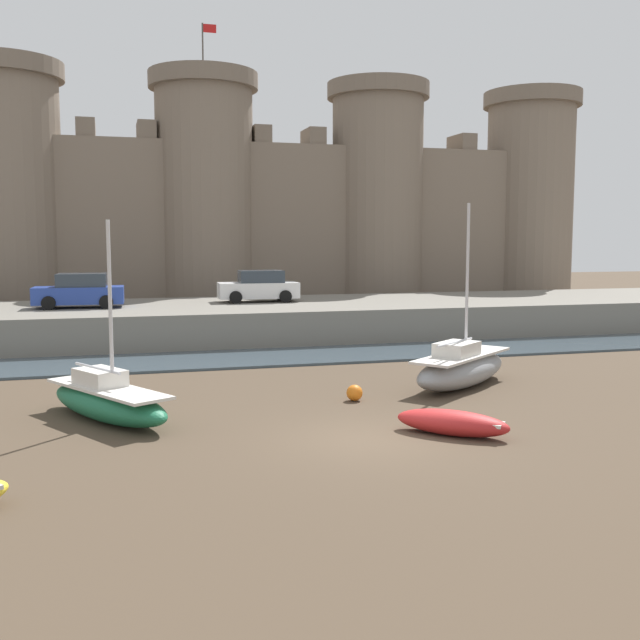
{
  "coord_description": "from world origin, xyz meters",
  "views": [
    {
      "loc": [
        -5.98,
        -16.87,
        4.88
      ],
      "look_at": [
        -0.01,
        4.27,
        2.5
      ],
      "focal_mm": 42.0,
      "sensor_mm": 36.0,
      "label": 1
    }
  ],
  "objects_px": {
    "mooring_buoy_near_shore": "(355,393)",
    "sailboat_midflat_right": "(108,400)",
    "sailboat_midflat_centre": "(462,368)",
    "rowboat_foreground_centre": "(452,422)",
    "car_quay_centre_west": "(259,287)",
    "car_quay_east": "(80,291)"
  },
  "relations": [
    {
      "from": "sailboat_midflat_centre",
      "to": "mooring_buoy_near_shore",
      "type": "distance_m",
      "value": 4.27
    },
    {
      "from": "car_quay_centre_west",
      "to": "sailboat_midflat_right",
      "type": "bearing_deg",
      "value": -113.59
    },
    {
      "from": "sailboat_midflat_right",
      "to": "car_quay_east",
      "type": "height_order",
      "value": "sailboat_midflat_right"
    },
    {
      "from": "sailboat_midflat_centre",
      "to": "mooring_buoy_near_shore",
      "type": "height_order",
      "value": "sailboat_midflat_centre"
    },
    {
      "from": "car_quay_centre_west",
      "to": "sailboat_midflat_centre",
      "type": "bearing_deg",
      "value": -76.73
    },
    {
      "from": "sailboat_midflat_centre",
      "to": "car_quay_centre_west",
      "type": "height_order",
      "value": "sailboat_midflat_centre"
    },
    {
      "from": "mooring_buoy_near_shore",
      "to": "car_quay_east",
      "type": "xyz_separation_m",
      "value": [
        -8.42,
        15.78,
        2.18
      ]
    },
    {
      "from": "sailboat_midflat_right",
      "to": "car_quay_centre_west",
      "type": "distance_m",
      "value": 19.04
    },
    {
      "from": "mooring_buoy_near_shore",
      "to": "sailboat_midflat_centre",
      "type": "bearing_deg",
      "value": 15.22
    },
    {
      "from": "car_quay_centre_west",
      "to": "rowboat_foreground_centre",
      "type": "bearing_deg",
      "value": -88.09
    },
    {
      "from": "mooring_buoy_near_shore",
      "to": "car_quay_centre_west",
      "type": "height_order",
      "value": "car_quay_centre_west"
    },
    {
      "from": "rowboat_foreground_centre",
      "to": "car_quay_centre_west",
      "type": "relative_size",
      "value": 0.66
    },
    {
      "from": "mooring_buoy_near_shore",
      "to": "rowboat_foreground_centre",
      "type": "bearing_deg",
      "value": -76.08
    },
    {
      "from": "sailboat_midflat_right",
      "to": "car_quay_east",
      "type": "distance_m",
      "value": 16.43
    },
    {
      "from": "sailboat_midflat_centre",
      "to": "sailboat_midflat_right",
      "type": "bearing_deg",
      "value": -171.89
    },
    {
      "from": "mooring_buoy_near_shore",
      "to": "car_quay_centre_west",
      "type": "distance_m",
      "value": 17.01
    },
    {
      "from": "sailboat_midflat_right",
      "to": "rowboat_foreground_centre",
      "type": "distance_m",
      "value": 9.19
    },
    {
      "from": "car_quay_east",
      "to": "car_quay_centre_west",
      "type": "bearing_deg",
      "value": 7.03
    },
    {
      "from": "car_quay_centre_west",
      "to": "car_quay_east",
      "type": "distance_m",
      "value": 8.87
    },
    {
      "from": "mooring_buoy_near_shore",
      "to": "sailboat_midflat_right",
      "type": "bearing_deg",
      "value": -176.07
    },
    {
      "from": "rowboat_foreground_centre",
      "to": "car_quay_east",
      "type": "height_order",
      "value": "car_quay_east"
    },
    {
      "from": "sailboat_midflat_right",
      "to": "car_quay_east",
      "type": "xyz_separation_m",
      "value": [
        -1.22,
        16.28,
        1.88
      ]
    }
  ]
}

